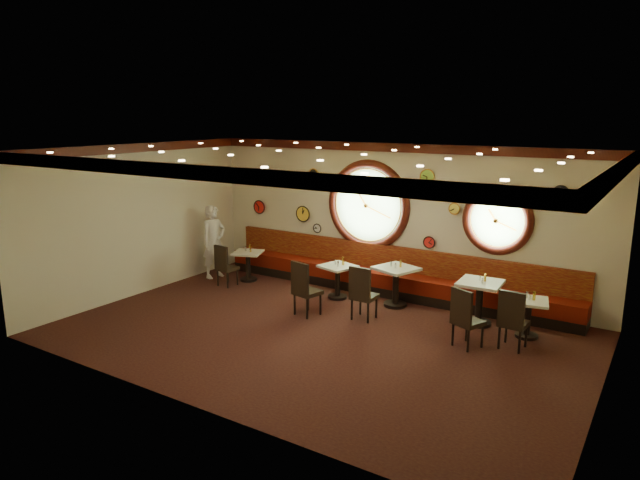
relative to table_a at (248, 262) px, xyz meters
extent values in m
cube|color=black|center=(3.14, -1.93, -0.43)|extent=(9.00, 6.00, 0.00)
cube|color=gold|center=(3.14, -1.93, 2.77)|extent=(9.00, 6.00, 0.02)
cube|color=beige|center=(3.14, 1.07, 1.17)|extent=(9.00, 0.02, 3.20)
cube|color=beige|center=(3.14, -4.93, 1.17)|extent=(9.00, 0.02, 3.20)
cube|color=beige|center=(-1.36, -1.93, 1.17)|extent=(0.02, 6.00, 3.20)
cube|color=beige|center=(7.64, -1.93, 1.17)|extent=(0.02, 6.00, 3.20)
cube|color=#3B100A|center=(3.14, 1.02, 2.68)|extent=(9.00, 0.10, 0.18)
cube|color=#3B100A|center=(3.14, -4.88, 2.68)|extent=(9.00, 0.10, 0.18)
cube|color=#3B100A|center=(-1.31, -1.93, 2.68)|extent=(0.10, 6.00, 0.18)
cube|color=#3B100A|center=(7.59, -1.93, 2.68)|extent=(0.10, 6.00, 0.18)
cube|color=black|center=(3.14, 0.79, -0.33)|extent=(8.00, 0.55, 0.20)
cube|color=#590F07|center=(3.14, 0.79, -0.08)|extent=(8.00, 0.55, 0.30)
cube|color=#60070B|center=(3.14, 1.01, 0.32)|extent=(8.00, 0.10, 0.55)
cylinder|color=#92C979|center=(2.54, 1.07, 1.42)|extent=(1.66, 0.02, 1.66)
torus|color=#3B100A|center=(2.54, 1.05, 1.42)|extent=(1.98, 0.18, 1.98)
torus|color=#C8872F|center=(2.54, 1.02, 1.42)|extent=(1.61, 0.03, 1.61)
cylinder|color=#92C979|center=(5.34, 1.07, 1.37)|extent=(1.10, 0.02, 1.10)
torus|color=#3B100A|center=(5.34, 1.05, 1.37)|extent=(1.38, 0.18, 1.38)
torus|color=#C8872F|center=(5.34, 1.02, 1.37)|extent=(1.09, 0.03, 1.09)
cylinder|color=black|center=(1.14, 1.03, 2.02)|extent=(0.24, 0.03, 0.24)
cylinder|color=#FCE254|center=(4.49, 1.03, 1.52)|extent=(0.22, 0.03, 0.22)
cylinder|color=#B5D52A|center=(-0.06, 1.03, 1.92)|extent=(0.26, 0.03, 0.26)
cylinder|color=red|center=(3.99, 1.03, 0.77)|extent=(0.24, 0.03, 0.24)
cylinder|color=red|center=(-0.46, 1.03, 1.12)|extent=(0.32, 0.03, 0.32)
cylinder|color=yellow|center=(0.84, 1.03, 1.07)|extent=(0.36, 0.03, 0.36)
cylinder|color=#98D642|center=(3.89, 1.03, 2.12)|extent=(0.30, 0.03, 0.30)
cylinder|color=black|center=(6.44, 1.03, 1.97)|extent=(0.28, 0.03, 0.28)
cylinder|color=white|center=(1.24, 1.03, 0.77)|extent=(0.20, 0.03, 0.20)
cylinder|color=black|center=(0.00, 0.00, -0.41)|extent=(0.39, 0.39, 0.05)
cylinder|color=black|center=(0.00, 0.00, -0.09)|extent=(0.11, 0.11, 0.63)
cube|color=silver|center=(0.00, 0.00, 0.23)|extent=(0.81, 0.81, 0.04)
cylinder|color=black|center=(2.41, 0.01, -0.41)|extent=(0.41, 0.41, 0.06)
cylinder|color=black|center=(2.41, 0.01, -0.08)|extent=(0.11, 0.11, 0.65)
cube|color=silver|center=(2.41, 0.01, 0.25)|extent=(0.80, 0.80, 0.05)
cylinder|color=black|center=(3.65, 0.20, -0.40)|extent=(0.46, 0.46, 0.06)
cylinder|color=black|center=(3.65, 0.20, -0.03)|extent=(0.13, 0.13, 0.74)
cube|color=silver|center=(3.65, 0.20, 0.35)|extent=(0.94, 0.94, 0.05)
cylinder|color=black|center=(5.38, 0.08, -0.40)|extent=(0.47, 0.47, 0.06)
cylinder|color=black|center=(5.38, 0.08, -0.03)|extent=(0.13, 0.13, 0.75)
cube|color=silver|center=(5.38, 0.08, 0.36)|extent=(0.78, 0.78, 0.05)
cylinder|color=black|center=(6.28, -0.07, -0.41)|extent=(0.39, 0.39, 0.05)
cylinder|color=black|center=(6.28, -0.07, -0.10)|extent=(0.11, 0.11, 0.62)
cube|color=silver|center=(6.28, -0.07, 0.22)|extent=(0.74, 0.74, 0.04)
cube|color=black|center=(-0.15, -0.55, -0.04)|extent=(0.43, 0.43, 0.07)
cube|color=black|center=(-0.16, -0.72, 0.26)|extent=(0.40, 0.08, 0.52)
cube|color=black|center=(2.44, -1.17, 0.02)|extent=(0.54, 0.54, 0.08)
cube|color=black|center=(2.39, -1.36, 0.35)|extent=(0.45, 0.16, 0.59)
cube|color=black|center=(3.47, -0.78, 0.00)|extent=(0.44, 0.44, 0.08)
cube|color=black|center=(3.47, -0.97, 0.33)|extent=(0.44, 0.06, 0.57)
cube|color=black|center=(5.54, -1.02, -0.01)|extent=(0.56, 0.56, 0.07)
cube|color=black|center=(5.46, -1.19, 0.31)|extent=(0.41, 0.22, 0.56)
cube|color=black|center=(6.19, -0.68, -0.01)|extent=(0.46, 0.46, 0.07)
cube|color=black|center=(6.18, -0.86, 0.31)|extent=(0.43, 0.09, 0.56)
cylinder|color=#B9BABE|center=(-0.10, 0.04, 0.31)|extent=(0.04, 0.04, 0.11)
cylinder|color=#B9B9BD|center=(2.33, 0.05, 0.33)|extent=(0.04, 0.04, 0.10)
cylinder|color=silver|center=(3.53, 0.21, 0.43)|extent=(0.04, 0.04, 0.11)
cylinder|color=silver|center=(5.35, 0.14, 0.43)|extent=(0.03, 0.03, 0.09)
cylinder|color=silver|center=(0.06, -0.01, 0.30)|extent=(0.04, 0.04, 0.10)
cylinder|color=silver|center=(2.46, -0.07, 0.33)|extent=(0.04, 0.04, 0.11)
cylinder|color=silver|center=(3.67, 0.12, 0.43)|extent=(0.04, 0.04, 0.10)
cylinder|color=silver|center=(5.44, -0.01, 0.44)|extent=(0.03, 0.03, 0.09)
cylinder|color=gold|center=(0.06, 0.02, 0.34)|extent=(0.05, 0.05, 0.18)
cylinder|color=gold|center=(2.48, 0.10, 0.36)|extent=(0.05, 0.05, 0.17)
cylinder|color=gold|center=(3.72, 0.25, 0.45)|extent=(0.05, 0.05, 0.15)
cylinder|color=gold|center=(5.44, 0.14, 0.46)|extent=(0.04, 0.04, 0.14)
cylinder|color=silver|center=(6.22, 0.01, 0.30)|extent=(0.04, 0.04, 0.11)
cylinder|color=silver|center=(6.28, -0.08, 0.30)|extent=(0.04, 0.04, 0.10)
cylinder|color=gold|center=(6.35, -0.05, 0.32)|extent=(0.05, 0.05, 0.16)
imported|color=white|center=(-0.86, -0.20, 0.43)|extent=(0.52, 0.69, 1.72)
camera|label=1|loc=(8.26, -9.84, 3.37)|focal=32.00mm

